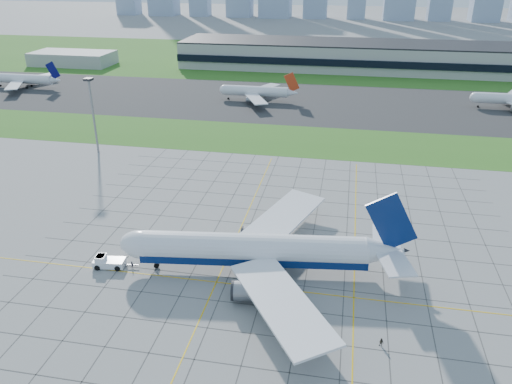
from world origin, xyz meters
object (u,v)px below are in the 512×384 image
pushback_tug (108,262)px  distant_jet_1 (257,91)px  airliner (256,250)px  crew_near (132,265)px  crew_far (381,343)px  light_mast (92,106)px  distant_jet_0 (24,79)px

pushback_tug → distant_jet_1: 144.63m
airliner → pushback_tug: airliner is taller
crew_near → crew_far: crew_far is taller
light_mast → crew_far: (92.74, -80.01, -15.36)m
crew_far → distant_jet_1: distant_jet_1 is taller
crew_near → distant_jet_0: (-123.38, 147.90, 3.69)m
light_mast → airliner: bearing=-42.5°
pushback_tug → crew_near: pushback_tug is taller
light_mast → pushback_tug: size_ratio=2.61×
light_mast → pushback_tug: (35.44, -65.77, -14.98)m
distant_jet_0 → distant_jet_1: (123.77, -3.95, -0.00)m
light_mast → distant_jet_1: (41.18, 78.70, -11.70)m
light_mast → crew_near: bearing=-58.0°
airliner → pushback_tug: 32.31m
airliner → crew_near: size_ratio=39.14×
crew_near → light_mast: bearing=55.5°
pushback_tug → distant_jet_0: (-118.02, 148.42, 3.28)m
pushback_tug → crew_far: bearing=-21.1°
crew_far → distant_jet_1: bearing=133.6°
light_mast → distant_jet_0: light_mast is taller
pushback_tug → distant_jet_0: bearing=121.3°
crew_far → distant_jet_0: bearing=162.7°
light_mast → pushback_tug: bearing=-61.7°
distant_jet_1 → crew_far: bearing=-72.0°
light_mast → pushback_tug: 76.20m
light_mast → airliner: (67.21, -61.56, -10.86)m
airliner → crew_near: 27.06m
light_mast → distant_jet_0: size_ratio=0.60×
airliner → pushback_tug: (-31.77, -4.21, -4.13)m
airliner → crew_far: bearing=-43.0°
crew_near → distant_jet_0: 192.64m
distant_jet_1 → light_mast: bearing=-117.6°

